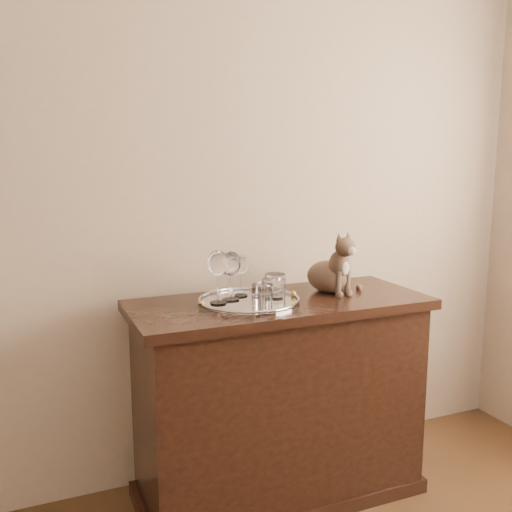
{
  "coord_description": "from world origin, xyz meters",
  "views": [
    {
      "loc": [
        -0.35,
        -0.06,
        1.42
      ],
      "look_at": [
        0.5,
        1.95,
        1.03
      ],
      "focal_mm": 40.0,
      "sensor_mm": 36.0,
      "label": 1
    }
  ],
  "objects_px": {
    "tray": "(249,302)",
    "wine_glass_c": "(218,277)",
    "sideboard": "(279,400)",
    "tumbler_c": "(275,285)",
    "tumbler_b": "(262,296)",
    "wine_glass_b": "(241,275)",
    "tumbler_a": "(274,291)",
    "wine_glass_a": "(229,277)",
    "wine_glass_d": "(231,276)",
    "cat": "(329,261)"
  },
  "relations": [
    {
      "from": "tray",
      "to": "wine_glass_c",
      "type": "bearing_deg",
      "value": 176.33
    },
    {
      "from": "tumbler_c",
      "to": "wine_glass_d",
      "type": "bearing_deg",
      "value": 173.65
    },
    {
      "from": "tumbler_a",
      "to": "cat",
      "type": "xyz_separation_m",
      "value": [
        0.31,
        0.12,
        0.07
      ]
    },
    {
      "from": "wine_glass_c",
      "to": "wine_glass_a",
      "type": "bearing_deg",
      "value": 26.44
    },
    {
      "from": "wine_glass_a",
      "to": "wine_glass_d",
      "type": "bearing_deg",
      "value": 10.04
    },
    {
      "from": "sideboard",
      "to": "wine_glass_a",
      "type": "relative_size",
      "value": 6.49
    },
    {
      "from": "wine_glass_c",
      "to": "cat",
      "type": "height_order",
      "value": "cat"
    },
    {
      "from": "sideboard",
      "to": "wine_glass_a",
      "type": "distance_m",
      "value": 0.56
    },
    {
      "from": "wine_glass_d",
      "to": "tumbler_b",
      "type": "relative_size",
      "value": 2.17
    },
    {
      "from": "sideboard",
      "to": "tumbler_a",
      "type": "height_order",
      "value": "tumbler_a"
    },
    {
      "from": "wine_glass_a",
      "to": "wine_glass_d",
      "type": "relative_size",
      "value": 0.95
    },
    {
      "from": "wine_glass_b",
      "to": "tumbler_a",
      "type": "xyz_separation_m",
      "value": [
        0.07,
        -0.16,
        -0.04
      ]
    },
    {
      "from": "wine_glass_d",
      "to": "cat",
      "type": "bearing_deg",
      "value": 0.64
    },
    {
      "from": "wine_glass_d",
      "to": "tumbler_c",
      "type": "distance_m",
      "value": 0.19
    },
    {
      "from": "sideboard",
      "to": "tumbler_c",
      "type": "xyz_separation_m",
      "value": [
        -0.01,
        0.03,
        0.48
      ]
    },
    {
      "from": "wine_glass_a",
      "to": "tumbler_b",
      "type": "height_order",
      "value": "wine_glass_a"
    },
    {
      "from": "tray",
      "to": "wine_glass_b",
      "type": "relative_size",
      "value": 2.32
    },
    {
      "from": "tray",
      "to": "tumbler_b",
      "type": "xyz_separation_m",
      "value": [
        0.01,
        -0.12,
        0.05
      ]
    },
    {
      "from": "sideboard",
      "to": "tumbler_a",
      "type": "relative_size",
      "value": 12.23
    },
    {
      "from": "tray",
      "to": "wine_glass_d",
      "type": "height_order",
      "value": "wine_glass_d"
    },
    {
      "from": "tumbler_b",
      "to": "wine_glass_d",
      "type": "bearing_deg",
      "value": 112.9
    },
    {
      "from": "tray",
      "to": "tumbler_c",
      "type": "relative_size",
      "value": 4.25
    },
    {
      "from": "sideboard",
      "to": "wine_glass_c",
      "type": "distance_m",
      "value": 0.59
    },
    {
      "from": "wine_glass_a",
      "to": "tumbler_a",
      "type": "distance_m",
      "value": 0.18
    },
    {
      "from": "wine_glass_a",
      "to": "wine_glass_c",
      "type": "relative_size",
      "value": 0.89
    },
    {
      "from": "tumbler_c",
      "to": "tumbler_b",
      "type": "bearing_deg",
      "value": -130.44
    },
    {
      "from": "tray",
      "to": "wine_glass_c",
      "type": "height_order",
      "value": "wine_glass_c"
    },
    {
      "from": "tumbler_b",
      "to": "wine_glass_b",
      "type": "bearing_deg",
      "value": 92.45
    },
    {
      "from": "wine_glass_a",
      "to": "tumbler_b",
      "type": "relative_size",
      "value": 2.06
    },
    {
      "from": "wine_glass_b",
      "to": "tumbler_c",
      "type": "bearing_deg",
      "value": -27.66
    },
    {
      "from": "sideboard",
      "to": "cat",
      "type": "bearing_deg",
      "value": 11.25
    },
    {
      "from": "tumbler_b",
      "to": "tumbler_c",
      "type": "height_order",
      "value": "tumbler_c"
    },
    {
      "from": "sideboard",
      "to": "tumbler_c",
      "type": "height_order",
      "value": "tumbler_c"
    },
    {
      "from": "sideboard",
      "to": "tumbler_b",
      "type": "xyz_separation_m",
      "value": [
        -0.12,
        -0.11,
        0.48
      ]
    },
    {
      "from": "wine_glass_d",
      "to": "cat",
      "type": "distance_m",
      "value": 0.44
    },
    {
      "from": "wine_glass_c",
      "to": "tumbler_a",
      "type": "relative_size",
      "value": 2.12
    },
    {
      "from": "sideboard",
      "to": "wine_glass_d",
      "type": "height_order",
      "value": "wine_glass_d"
    },
    {
      "from": "sideboard",
      "to": "wine_glass_a",
      "type": "bearing_deg",
      "value": 167.81
    },
    {
      "from": "wine_glass_d",
      "to": "tumbler_b",
      "type": "distance_m",
      "value": 0.18
    },
    {
      "from": "tray",
      "to": "wine_glass_d",
      "type": "distance_m",
      "value": 0.12
    },
    {
      "from": "wine_glass_a",
      "to": "wine_glass_c",
      "type": "xyz_separation_m",
      "value": [
        -0.06,
        -0.03,
        0.01
      ]
    },
    {
      "from": "tumbler_b",
      "to": "tumbler_c",
      "type": "distance_m",
      "value": 0.18
    },
    {
      "from": "wine_glass_b",
      "to": "wine_glass_d",
      "type": "bearing_deg",
      "value": -141.9
    },
    {
      "from": "tumbler_c",
      "to": "cat",
      "type": "xyz_separation_m",
      "value": [
        0.26,
        0.02,
        0.08
      ]
    },
    {
      "from": "wine_glass_c",
      "to": "wine_glass_d",
      "type": "relative_size",
      "value": 1.07
    },
    {
      "from": "sideboard",
      "to": "cat",
      "type": "height_order",
      "value": "cat"
    },
    {
      "from": "wine_glass_a",
      "to": "wine_glass_c",
      "type": "distance_m",
      "value": 0.06
    },
    {
      "from": "wine_glass_b",
      "to": "cat",
      "type": "height_order",
      "value": "cat"
    },
    {
      "from": "wine_glass_d",
      "to": "cat",
      "type": "height_order",
      "value": "cat"
    },
    {
      "from": "tray",
      "to": "wine_glass_c",
      "type": "xyz_separation_m",
      "value": [
        -0.13,
        0.01,
        0.11
      ]
    }
  ]
}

